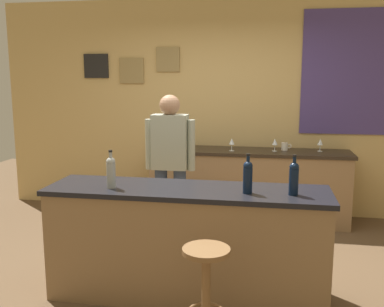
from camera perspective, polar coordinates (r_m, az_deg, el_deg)
ground_plane at (r=4.17m, az=0.40°, el=-15.51°), size 10.00×10.00×0.00m
back_wall at (r=5.78m, az=4.18°, el=6.22°), size 6.00×0.09×2.80m
bar_counter at (r=3.62m, az=-0.67°, el=-11.59°), size 2.26×0.60×0.92m
side_counter at (r=5.53m, az=7.38°, el=-4.16°), size 2.48×0.56×0.90m
bartender at (r=4.49m, az=-2.87°, el=-1.05°), size 0.52×0.21×1.62m
bar_stool at (r=3.02m, az=1.86°, el=-16.16°), size 0.32×0.32×0.68m
wine_bottle_a at (r=3.51m, az=-10.57°, el=-2.29°), size 0.07×0.07×0.31m
wine_bottle_b at (r=3.32m, az=7.32°, el=-2.92°), size 0.07×0.07×0.31m
wine_bottle_c at (r=3.34m, az=13.21°, el=-3.04°), size 0.07×0.07×0.31m
wine_glass_a at (r=5.54m, az=-2.97°, el=1.83°), size 0.07×0.07×0.16m
wine_glass_b at (r=5.46m, az=-0.93°, el=1.72°), size 0.07×0.07×0.16m
wine_glass_c at (r=5.35m, az=5.23°, el=1.52°), size 0.07×0.07×0.16m
wine_glass_d at (r=5.40m, az=10.80°, el=1.45°), size 0.07×0.07×0.16m
wine_glass_e at (r=5.51m, az=16.45°, el=1.40°), size 0.07×0.07×0.16m
coffee_mug at (r=5.51m, az=12.07°, el=0.92°), size 0.13×0.08×0.09m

